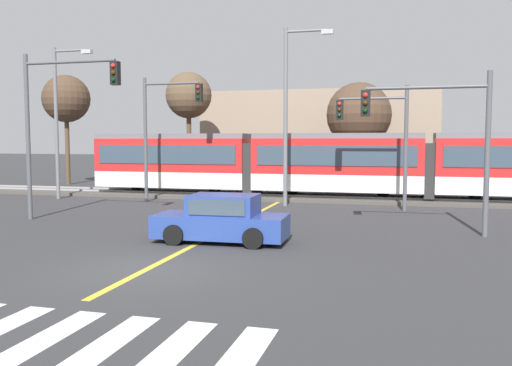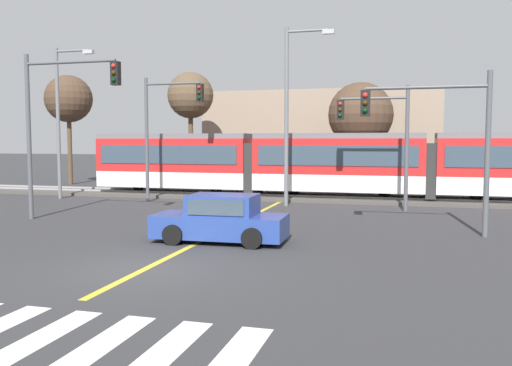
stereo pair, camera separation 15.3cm
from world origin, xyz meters
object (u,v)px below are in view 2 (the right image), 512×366
bare_tree_west (190,96)px  street_lamp_west (62,113)px  light_rail_tram (338,162)px  bare_tree_east (361,115)px  traffic_light_far_right (382,130)px  traffic_light_far_left (164,120)px  street_lamp_centre (291,105)px  traffic_light_mid_left (57,110)px  sedan_crossing (221,220)px  traffic_light_mid_right (440,127)px  bare_tree_far_west (69,99)px

bare_tree_west → street_lamp_west: bearing=-117.7°
light_rail_tram → bare_tree_east: 6.15m
traffic_light_far_right → traffic_light_far_left: traffic_light_far_left is taller
street_lamp_west → street_lamp_centre: street_lamp_centre is taller
traffic_light_far_right → bare_tree_west: (-12.90, 8.73, 2.48)m
traffic_light_mid_left → bare_tree_west: size_ratio=0.86×
bare_tree_west → sedan_crossing: bearing=-65.3°
traffic_light_mid_right → sedan_crossing: bearing=-154.9°
street_lamp_centre → bare_tree_far_west: street_lamp_centre is taller
bare_tree_west → traffic_light_far_right: bearing=-34.1°
traffic_light_mid_right → bare_tree_east: bearing=103.8°
traffic_light_far_right → traffic_light_far_left: 11.03m
light_rail_tram → traffic_light_far_left: (-8.57, -3.52, 2.21)m
sedan_crossing → bare_tree_far_west: bare_tree_far_west is taller
bare_tree_east → bare_tree_west: bearing=-176.3°
street_lamp_west → traffic_light_far_left: bearing=-0.9°
traffic_light_far_right → bare_tree_far_west: 24.57m
light_rail_tram → sedan_crossing: size_ratio=6.60×
traffic_light_far_right → bare_tree_west: 15.77m
bare_tree_west → bare_tree_east: 11.30m
traffic_light_mid_left → bare_tree_east: size_ratio=0.97×
street_lamp_centre → bare_tree_west: street_lamp_centre is taller
light_rail_tram → bare_tree_far_west: bare_tree_far_west is taller
traffic_light_mid_right → traffic_light_far_right: size_ratio=0.97×
traffic_light_far_right → traffic_light_mid_left: traffic_light_mid_left is taller
sedan_crossing → bare_tree_west: size_ratio=0.55×
traffic_light_far_left → street_lamp_centre: size_ratio=0.75×
light_rail_tram → street_lamp_west: (-14.74, -3.42, 2.68)m
light_rail_tram → street_lamp_centre: 4.88m
light_rail_tram → traffic_light_mid_right: bearing=-65.7°
light_rail_tram → traffic_light_far_right: size_ratio=4.91×
bare_tree_far_west → bare_tree_west: bare_tree_far_west is taller
traffic_light_mid_right → street_lamp_centre: 9.40m
traffic_light_mid_right → street_lamp_west: street_lamp_west is taller
street_lamp_west → bare_tree_west: street_lamp_west is taller
traffic_light_far_left → bare_tree_east: 12.93m
traffic_light_far_left → bare_tree_east: size_ratio=0.94×
sedan_crossing → traffic_light_mid_left: size_ratio=0.63×
sedan_crossing → light_rail_tram: bearing=80.7°
traffic_light_mid_right → bare_tree_far_west: 29.25m
street_lamp_west → bare_tree_west: bearing=62.3°
sedan_crossing → street_lamp_centre: bearing=88.5°
sedan_crossing → traffic_light_mid_right: traffic_light_mid_right is taller
street_lamp_west → bare_tree_west: (4.28, 8.15, 1.45)m
street_lamp_west → bare_tree_east: street_lamp_west is taller
bare_tree_west → bare_tree_east: size_ratio=1.13×
light_rail_tram → traffic_light_far_right: bearing=-58.7°
traffic_light_far_left → street_lamp_centre: bearing=0.6°
traffic_light_far_right → street_lamp_centre: bearing=172.7°
sedan_crossing → traffic_light_far_right: traffic_light_far_right is taller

